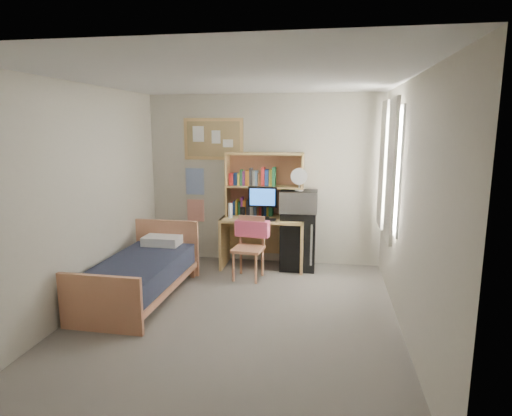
% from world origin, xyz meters
% --- Properties ---
extents(floor, '(3.60, 4.20, 0.02)m').
position_xyz_m(floor, '(0.00, 0.00, -0.01)').
color(floor, slate).
rests_on(floor, ground).
extents(ceiling, '(3.60, 4.20, 0.02)m').
position_xyz_m(ceiling, '(0.00, 0.00, 2.60)').
color(ceiling, silver).
rests_on(ceiling, wall_back).
extents(wall_back, '(3.60, 0.04, 2.60)m').
position_xyz_m(wall_back, '(0.00, 2.10, 1.30)').
color(wall_back, beige).
rests_on(wall_back, floor).
extents(wall_front, '(3.60, 0.04, 2.60)m').
position_xyz_m(wall_front, '(0.00, -2.10, 1.30)').
color(wall_front, beige).
rests_on(wall_front, floor).
extents(wall_left, '(0.04, 4.20, 2.60)m').
position_xyz_m(wall_left, '(-1.80, 0.00, 1.30)').
color(wall_left, beige).
rests_on(wall_left, floor).
extents(wall_right, '(0.04, 4.20, 2.60)m').
position_xyz_m(wall_right, '(1.80, 0.00, 1.30)').
color(wall_right, beige).
rests_on(wall_right, floor).
extents(window_unit, '(0.10, 1.40, 1.70)m').
position_xyz_m(window_unit, '(1.75, 1.20, 1.60)').
color(window_unit, white).
rests_on(window_unit, wall_right).
extents(curtain_left, '(0.04, 0.55, 1.70)m').
position_xyz_m(curtain_left, '(1.72, 0.80, 1.60)').
color(curtain_left, silver).
rests_on(curtain_left, wall_right).
extents(curtain_right, '(0.04, 0.55, 1.70)m').
position_xyz_m(curtain_right, '(1.72, 1.60, 1.60)').
color(curtain_right, silver).
rests_on(curtain_right, wall_right).
extents(bulletin_board, '(0.94, 0.03, 0.64)m').
position_xyz_m(bulletin_board, '(-0.78, 2.08, 1.92)').
color(bulletin_board, tan).
rests_on(bulletin_board, wall_back).
extents(poster_wave, '(0.30, 0.01, 0.42)m').
position_xyz_m(poster_wave, '(-1.10, 2.09, 1.25)').
color(poster_wave, '#2850A2').
rests_on(poster_wave, wall_back).
extents(poster_japan, '(0.28, 0.01, 0.36)m').
position_xyz_m(poster_japan, '(-1.10, 2.09, 0.78)').
color(poster_japan, red).
rests_on(poster_japan, wall_back).
extents(desk, '(1.24, 0.63, 0.77)m').
position_xyz_m(desk, '(0.05, 1.77, 0.39)').
color(desk, '#DCB16B').
rests_on(desk, floor).
extents(desk_chair, '(0.49, 0.49, 0.88)m').
position_xyz_m(desk_chair, '(-0.08, 1.23, 0.44)').
color(desk_chair, tan).
rests_on(desk_chair, floor).
extents(mini_fridge, '(0.52, 0.52, 0.87)m').
position_xyz_m(mini_fridge, '(0.58, 1.82, 0.44)').
color(mini_fridge, black).
rests_on(mini_fridge, floor).
extents(bed, '(0.92, 1.79, 0.49)m').
position_xyz_m(bed, '(-1.28, 0.32, 0.24)').
color(bed, black).
rests_on(bed, floor).
extents(hutch, '(1.17, 0.31, 0.96)m').
position_xyz_m(hutch, '(0.05, 1.92, 1.25)').
color(hutch, '#DCB16B').
rests_on(hutch, desk).
extents(monitor, '(0.43, 0.04, 0.45)m').
position_xyz_m(monitor, '(0.05, 1.71, 1.00)').
color(monitor, black).
rests_on(monitor, desk).
extents(keyboard, '(0.43, 0.14, 0.02)m').
position_xyz_m(keyboard, '(0.05, 1.57, 0.78)').
color(keyboard, black).
rests_on(keyboard, desk).
extents(speaker_left, '(0.07, 0.07, 0.16)m').
position_xyz_m(speaker_left, '(-0.25, 1.71, 0.85)').
color(speaker_left, black).
rests_on(speaker_left, desk).
extents(speaker_right, '(0.07, 0.07, 0.16)m').
position_xyz_m(speaker_right, '(0.35, 1.72, 0.85)').
color(speaker_right, black).
rests_on(speaker_right, desk).
extents(water_bottle, '(0.07, 0.07, 0.23)m').
position_xyz_m(water_bottle, '(-0.43, 1.67, 0.88)').
color(water_bottle, silver).
rests_on(water_bottle, desk).
extents(hoodie, '(0.50, 0.21, 0.23)m').
position_xyz_m(hoodie, '(-0.05, 1.43, 0.68)').
color(hoodie, '#FF6187').
rests_on(hoodie, desk_chair).
extents(microwave, '(0.54, 0.41, 0.31)m').
position_xyz_m(microwave, '(0.58, 1.80, 1.03)').
color(microwave, '#B7B7BC').
rests_on(microwave, mini_fridge).
extents(desk_fan, '(0.24, 0.24, 0.30)m').
position_xyz_m(desk_fan, '(0.58, 1.80, 1.33)').
color(desk_fan, silver).
rests_on(desk_fan, microwave).
extents(pillow, '(0.51, 0.36, 0.12)m').
position_xyz_m(pillow, '(-1.27, 1.07, 0.55)').
color(pillow, silver).
rests_on(pillow, bed).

